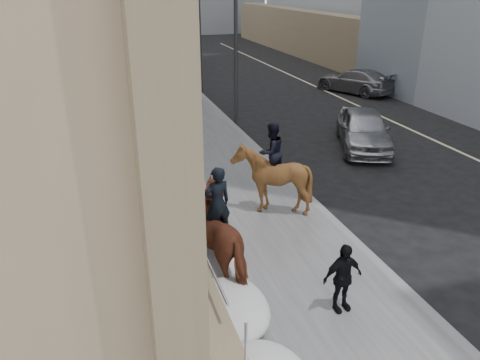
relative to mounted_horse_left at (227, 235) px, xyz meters
name	(u,v)px	position (x,y,z in m)	size (l,w,h in m)	color
ground	(297,312)	(1.11, -1.51, -1.23)	(140.00, 140.00, 0.00)	black
sidewalk	(196,155)	(1.11, 8.49, -1.17)	(5.00, 80.00, 0.12)	#4D4D4F
curb	(258,149)	(3.73, 8.49, -1.17)	(0.24, 80.00, 0.12)	slate
lane_line	(418,133)	(11.61, 8.49, -1.23)	(0.15, 70.00, 0.01)	#BFB78C
streetlight_mid	(232,26)	(3.85, 12.49, 3.35)	(1.71, 0.24, 8.00)	#2D2D30
streetlight_far	(164,5)	(3.85, 32.49, 3.35)	(1.71, 0.24, 8.00)	#2D2D30
traffic_signal	(184,25)	(3.19, 20.49, 2.77)	(4.10, 0.22, 6.00)	#2D2D30
snow_bank	(168,166)	(-0.31, 6.60, -0.76)	(1.70, 18.10, 0.76)	silver
mounted_horse_left	(227,235)	(0.00, 0.00, 0.00)	(1.68, 2.69, 2.72)	#57291A
mounted_horse_right	(271,175)	(2.20, 2.92, 0.03)	(2.24, 2.36, 2.70)	#513117
pedestrian	(343,278)	(1.96, -1.80, -0.34)	(0.91, 0.38, 1.55)	black
car_silver	(364,129)	(8.04, 7.48, -0.41)	(1.93, 4.80, 1.64)	#93959A
car_grey	(355,81)	(13.12, 16.91, -0.49)	(2.07, 5.10, 1.48)	slate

